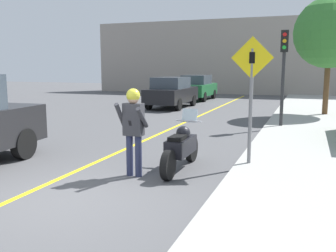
{
  "coord_description": "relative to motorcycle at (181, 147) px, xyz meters",
  "views": [
    {
      "loc": [
        4.04,
        -5.12,
        2.25
      ],
      "look_at": [
        1.12,
        2.66,
        0.93
      ],
      "focal_mm": 40.0,
      "sensor_mm": 36.0,
      "label": 1
    }
  ],
  "objects": [
    {
      "name": "parked_car_green",
      "position": [
        -4.56,
        16.99,
        0.36
      ],
      "size": [
        1.88,
        4.2,
        1.68
      ],
      "color": "black",
      "rests_on": "ground"
    },
    {
      "name": "person_biker",
      "position": [
        -0.76,
        -0.81,
        0.63
      ],
      "size": [
        0.59,
        0.49,
        1.82
      ],
      "color": "#282D4C",
      "rests_on": "ground"
    },
    {
      "name": "motorcycle",
      "position": [
        0.0,
        0.0,
        0.0
      ],
      "size": [
        0.62,
        2.21,
        1.29
      ],
      "color": "black",
      "rests_on": "ground"
    },
    {
      "name": "road_center_line",
      "position": [
        -2.1,
        3.53,
        -0.5
      ],
      "size": [
        0.12,
        36.0,
        0.01
      ],
      "color": "yellow",
      "rests_on": "ground"
    },
    {
      "name": "ground_plane",
      "position": [
        -1.5,
        -2.47,
        -0.5
      ],
      "size": [
        80.0,
        80.0,
        0.0
      ],
      "primitive_type": "plane",
      "color": "#4C4C4F"
    },
    {
      "name": "building_backdrop",
      "position": [
        -1.5,
        23.53,
        2.53
      ],
      "size": [
        28.0,
        1.2,
        6.06
      ],
      "color": "gray",
      "rests_on": "ground"
    },
    {
      "name": "parked_car_black",
      "position": [
        -4.51,
        11.78,
        0.36
      ],
      "size": [
        1.88,
        4.2,
        1.68
      ],
      "color": "black",
      "rests_on": "ground"
    },
    {
      "name": "traffic_light",
      "position": [
        1.66,
        6.5,
        2.0
      ],
      "size": [
        0.26,
        0.3,
        3.4
      ],
      "color": "#2D2D30",
      "rests_on": "sidewalk_curb"
    },
    {
      "name": "street_tree",
      "position": [
        3.29,
        10.68,
        3.21
      ],
      "size": [
        3.11,
        3.11,
        5.16
      ],
      "color": "brown",
      "rests_on": "sidewalk_curb"
    },
    {
      "name": "crossing_sign",
      "position": [
        1.38,
        0.66,
        1.29
      ],
      "size": [
        0.91,
        0.08,
        2.77
      ],
      "color": "slate",
      "rests_on": "sidewalk_curb"
    }
  ]
}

